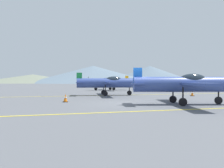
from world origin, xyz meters
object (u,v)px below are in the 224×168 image
at_px(airplane_far, 109,82).
at_px(traffic_cone_front, 192,93).
at_px(airplane_mid, 108,83).
at_px(traffic_cone_side, 65,98).
at_px(airplane_near, 184,84).

distance_m(airplane_far, traffic_cone_front, 16.51).
distance_m(airplane_mid, traffic_cone_side, 8.22).
height_order(airplane_near, traffic_cone_side, airplane_near).
relative_size(airplane_near, airplane_far, 1.00).
height_order(airplane_near, traffic_cone_front, airplane_near).
distance_m(airplane_near, airplane_mid, 10.53).
bearing_deg(traffic_cone_side, traffic_cone_front, 14.28).
xyz_separation_m(airplane_mid, traffic_cone_front, (8.10, -3.22, -1.08)).
distance_m(airplane_mid, airplane_far, 12.93).
height_order(airplane_far, traffic_cone_side, airplane_far).
xyz_separation_m(airplane_near, traffic_cone_side, (-7.55, 3.66, -1.08)).
distance_m(traffic_cone_front, traffic_cone_side, 13.40).
bearing_deg(airplane_near, airplane_far, 88.58).
height_order(airplane_mid, airplane_far, same).
distance_m(airplane_near, traffic_cone_side, 8.46).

